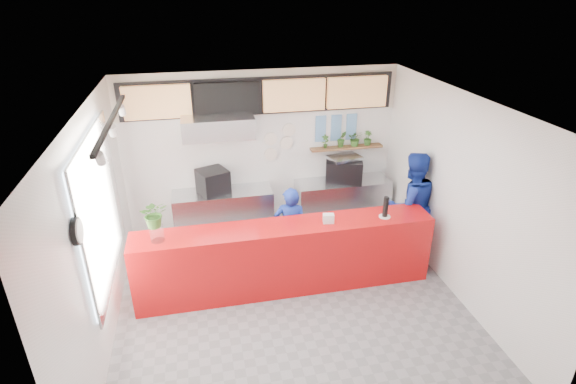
{
  "coord_description": "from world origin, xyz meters",
  "views": [
    {
      "loc": [
        -1.17,
        -5.24,
        4.38
      ],
      "look_at": [
        0.1,
        0.7,
        1.5
      ],
      "focal_mm": 28.0,
      "sensor_mm": 36.0,
      "label": 1
    }
  ],
  "objects_px": {
    "staff_right": "(410,205)",
    "pepper_mill": "(386,207)",
    "panini_oven": "(213,181)",
    "staff_center": "(290,229)",
    "service_counter": "(286,257)",
    "espresso_machine": "(344,170)"
  },
  "relations": [
    {
      "from": "staff_center",
      "to": "staff_right",
      "type": "bearing_deg",
      "value": -165.34
    },
    {
      "from": "service_counter",
      "to": "pepper_mill",
      "type": "distance_m",
      "value": 1.7
    },
    {
      "from": "staff_right",
      "to": "service_counter",
      "type": "bearing_deg",
      "value": 11.26
    },
    {
      "from": "staff_right",
      "to": "pepper_mill",
      "type": "xyz_separation_m",
      "value": [
        -0.71,
        -0.55,
        0.33
      ]
    },
    {
      "from": "staff_right",
      "to": "espresso_machine",
      "type": "bearing_deg",
      "value": -61.54
    },
    {
      "from": "staff_right",
      "to": "pepper_mill",
      "type": "distance_m",
      "value": 0.96
    },
    {
      "from": "panini_oven",
      "to": "staff_right",
      "type": "height_order",
      "value": "staff_right"
    },
    {
      "from": "staff_center",
      "to": "pepper_mill",
      "type": "distance_m",
      "value": 1.56
    },
    {
      "from": "pepper_mill",
      "to": "staff_right",
      "type": "bearing_deg",
      "value": 37.92
    },
    {
      "from": "espresso_machine",
      "to": "pepper_mill",
      "type": "height_order",
      "value": "pepper_mill"
    },
    {
      "from": "panini_oven",
      "to": "staff_right",
      "type": "xyz_separation_m",
      "value": [
        3.19,
        -1.3,
        -0.17
      ]
    },
    {
      "from": "staff_right",
      "to": "panini_oven",
      "type": "bearing_deg",
      "value": -23.43
    },
    {
      "from": "staff_right",
      "to": "staff_center",
      "type": "bearing_deg",
      "value": -1.4
    },
    {
      "from": "espresso_machine",
      "to": "staff_center",
      "type": "bearing_deg",
      "value": -118.32
    },
    {
      "from": "panini_oven",
      "to": "espresso_machine",
      "type": "distance_m",
      "value": 2.45
    },
    {
      "from": "panini_oven",
      "to": "staff_center",
      "type": "relative_size",
      "value": 0.33
    },
    {
      "from": "panini_oven",
      "to": "staff_center",
      "type": "distance_m",
      "value": 1.77
    },
    {
      "from": "pepper_mill",
      "to": "staff_center",
      "type": "bearing_deg",
      "value": 157.58
    },
    {
      "from": "service_counter",
      "to": "staff_center",
      "type": "distance_m",
      "value": 0.57
    },
    {
      "from": "panini_oven",
      "to": "pepper_mill",
      "type": "bearing_deg",
      "value": -58.45
    },
    {
      "from": "service_counter",
      "to": "panini_oven",
      "type": "xyz_separation_m",
      "value": [
        -0.95,
        1.8,
        0.57
      ]
    },
    {
      "from": "service_counter",
      "to": "staff_center",
      "type": "xyz_separation_m",
      "value": [
        0.18,
        0.5,
        0.18
      ]
    }
  ]
}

